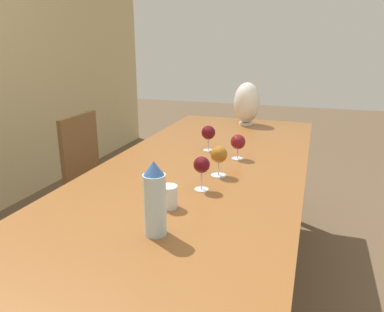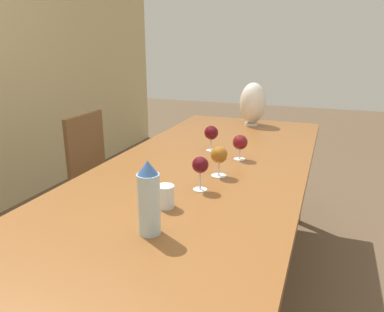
# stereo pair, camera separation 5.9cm
# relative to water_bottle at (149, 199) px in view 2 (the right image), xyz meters

# --- Properties ---
(dining_table) EXTENTS (3.19, 0.98, 0.77)m
(dining_table) POSITION_rel_water_bottle_xyz_m (0.33, 0.05, -0.18)
(dining_table) COLOR brown
(dining_table) RESTS_ON ground_plane
(water_bottle) EXTENTS (0.07, 0.07, 0.24)m
(water_bottle) POSITION_rel_water_bottle_xyz_m (0.00, 0.00, 0.00)
(water_bottle) COLOR silver
(water_bottle) RESTS_ON dining_table
(water_tumbler) EXTENTS (0.07, 0.07, 0.08)m
(water_tumbler) POSITION_rel_water_bottle_xyz_m (0.20, 0.03, -0.08)
(water_tumbler) COLOR silver
(water_tumbler) RESTS_ON dining_table
(vase) EXTENTS (0.19, 0.19, 0.31)m
(vase) POSITION_rel_water_bottle_xyz_m (1.72, 0.03, 0.04)
(vase) COLOR silver
(vase) RESTS_ON dining_table
(wine_glass_0) EXTENTS (0.08, 0.08, 0.14)m
(wine_glass_0) POSITION_rel_water_bottle_xyz_m (0.97, 0.10, -0.02)
(wine_glass_0) COLOR silver
(wine_glass_0) RESTS_ON dining_table
(wine_glass_2) EXTENTS (0.08, 0.08, 0.13)m
(wine_glass_2) POSITION_rel_water_bottle_xyz_m (0.87, -0.09, -0.03)
(wine_glass_2) COLOR silver
(wine_glass_2) RESTS_ON dining_table
(wine_glass_3) EXTENTS (0.07, 0.07, 0.14)m
(wine_glass_3) POSITION_rel_water_bottle_xyz_m (0.40, -0.03, -0.01)
(wine_glass_3) COLOR silver
(wine_glass_3) RESTS_ON dining_table
(wine_glass_4) EXTENTS (0.08, 0.08, 0.14)m
(wine_glass_4) POSITION_rel_water_bottle_xyz_m (0.59, -0.06, -0.02)
(wine_glass_4) COLOR silver
(wine_glass_4) RESTS_ON dining_table
(chair_far) EXTENTS (0.44, 0.44, 0.89)m
(chair_far) POSITION_rel_water_bottle_xyz_m (1.10, 0.92, -0.41)
(chair_far) COLOR brown
(chair_far) RESTS_ON ground_plane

